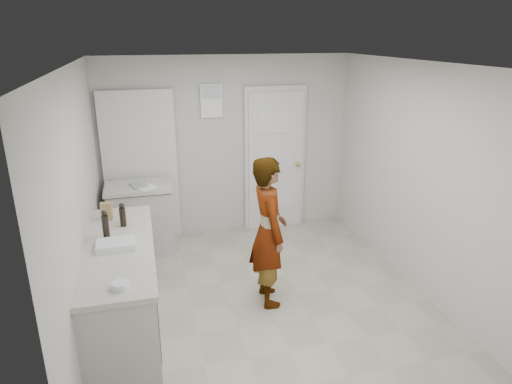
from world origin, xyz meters
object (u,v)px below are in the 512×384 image
object	(u,v)px
person	(269,232)
oil_cruet_a	(123,215)
spice_jar	(124,218)
cake_mix_box	(107,211)
oil_cruet_b	(105,225)
baking_dish	(116,245)
egg_bowl	(120,285)

from	to	relation	value
person	oil_cruet_a	bearing A→B (deg)	80.73
spice_jar	person	bearing A→B (deg)	-14.25
oil_cruet_a	cake_mix_box	bearing A→B (deg)	127.14
spice_jar	oil_cruet_b	bearing A→B (deg)	-113.27
person	baking_dish	size ratio (longest dim) A/B	4.72
spice_jar	oil_cruet_a	size ratio (longest dim) A/B	0.35
egg_bowl	spice_jar	bearing A→B (deg)	89.58
person	cake_mix_box	size ratio (longest dim) A/B	8.61
oil_cruet_b	person	bearing A→B (deg)	0.03
oil_cruet_a	egg_bowl	distance (m)	1.23
oil_cruet_a	egg_bowl	size ratio (longest dim) A/B	1.88
cake_mix_box	spice_jar	bearing A→B (deg)	-18.09
baking_dish	spice_jar	bearing A→B (deg)	83.85
cake_mix_box	egg_bowl	size ratio (longest dim) A/B	1.42
person	baking_dish	bearing A→B (deg)	99.55
cake_mix_box	baking_dish	distance (m)	0.72
cake_mix_box	spice_jar	xyz separation A→B (m)	(0.17, -0.10, -0.05)
cake_mix_box	person	bearing A→B (deg)	-3.82
oil_cruet_a	oil_cruet_b	bearing A→B (deg)	-120.55
cake_mix_box	egg_bowl	xyz separation A→B (m)	(0.16, -1.44, -0.07)
cake_mix_box	baking_dish	bearing A→B (deg)	-68.86
oil_cruet_a	baking_dish	distance (m)	0.50
person	spice_jar	world-z (taller)	person
cake_mix_box	oil_cruet_b	size ratio (longest dim) A/B	0.67
oil_cruet_b	cake_mix_box	bearing A→B (deg)	92.05
person	egg_bowl	world-z (taller)	person
person	spice_jar	size ratio (longest dim) A/B	18.55
oil_cruet_b	egg_bowl	distance (m)	0.99
spice_jar	cake_mix_box	bearing A→B (deg)	149.55
cake_mix_box	oil_cruet_a	xyz separation A→B (m)	(0.17, -0.22, 0.02)
egg_bowl	oil_cruet_b	bearing A→B (deg)	98.65
oil_cruet_a	oil_cruet_b	xyz separation A→B (m)	(-0.15, -0.25, 0.02)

